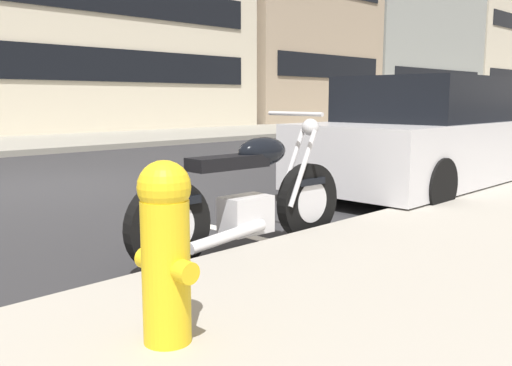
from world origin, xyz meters
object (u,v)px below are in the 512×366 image
car_opposite_curb (384,114)px  fire_hydrant (166,247)px  parked_car_second_in_row (429,139)px  parked_motorcycle (248,200)px

car_opposite_curb → fire_hydrant: 19.21m
fire_hydrant → parked_car_second_in_row: bearing=16.7°
parked_motorcycle → parked_car_second_in_row: parked_car_second_in_row is taller
parked_motorcycle → parked_car_second_in_row: (3.90, 0.50, 0.27)m
car_opposite_curb → parked_car_second_in_row: bearing=31.3°
parked_motorcycle → fire_hydrant: size_ratio=2.57×
parked_motorcycle → car_opposite_curb: car_opposite_curb is taller
parked_motorcycle → fire_hydrant: bearing=-142.2°
parked_car_second_in_row → fire_hydrant: bearing=-164.0°
parked_car_second_in_row → car_opposite_curb: size_ratio=1.02×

